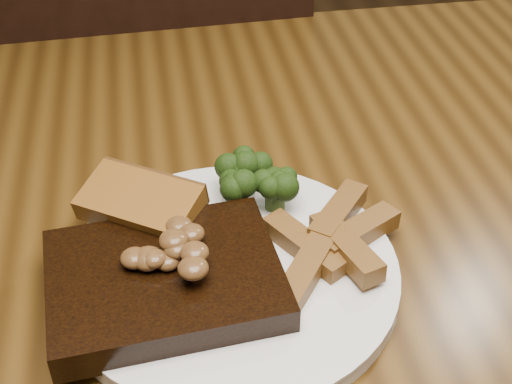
{
  "coord_description": "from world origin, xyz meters",
  "views": [
    {
      "loc": [
        -0.1,
        -0.51,
        1.19
      ],
      "look_at": [
        -0.01,
        0.01,
        0.78
      ],
      "focal_mm": 50.0,
      "sensor_mm": 36.0,
      "label": 1
    }
  ],
  "objects_px": {
    "plate": "(231,274)",
    "steak": "(165,281)",
    "garlic_bread": "(142,220)",
    "chair_far": "(160,112)",
    "potato_wedges": "(322,250)",
    "dining_table": "(266,288)"
  },
  "relations": [
    {
      "from": "chair_far",
      "to": "potato_wedges",
      "type": "height_order",
      "value": "chair_far"
    },
    {
      "from": "chair_far",
      "to": "steak",
      "type": "bearing_deg",
      "value": 86.37
    },
    {
      "from": "chair_far",
      "to": "steak",
      "type": "xyz_separation_m",
      "value": [
        -0.02,
        -0.66,
        0.24
      ]
    },
    {
      "from": "plate",
      "to": "steak",
      "type": "relative_size",
      "value": 1.54
    },
    {
      "from": "dining_table",
      "to": "garlic_bread",
      "type": "bearing_deg",
      "value": -175.47
    },
    {
      "from": "chair_far",
      "to": "garlic_bread",
      "type": "bearing_deg",
      "value": 84.69
    },
    {
      "from": "dining_table",
      "to": "chair_far",
      "type": "height_order",
      "value": "chair_far"
    },
    {
      "from": "plate",
      "to": "steak",
      "type": "height_order",
      "value": "steak"
    },
    {
      "from": "plate",
      "to": "potato_wedges",
      "type": "xyz_separation_m",
      "value": [
        0.08,
        -0.0,
        0.02
      ]
    },
    {
      "from": "chair_far",
      "to": "potato_wedges",
      "type": "bearing_deg",
      "value": 98.21
    },
    {
      "from": "potato_wedges",
      "to": "garlic_bread",
      "type": "bearing_deg",
      "value": 156.07
    },
    {
      "from": "chair_far",
      "to": "steak",
      "type": "relative_size",
      "value": 5.18
    },
    {
      "from": "dining_table",
      "to": "chair_far",
      "type": "relative_size",
      "value": 1.66
    },
    {
      "from": "potato_wedges",
      "to": "chair_far",
      "type": "bearing_deg",
      "value": 100.47
    },
    {
      "from": "dining_table",
      "to": "chair_far",
      "type": "xyz_separation_m",
      "value": [
        -0.08,
        0.57,
        -0.13
      ]
    },
    {
      "from": "plate",
      "to": "garlic_bread",
      "type": "bearing_deg",
      "value": 138.11
    },
    {
      "from": "chair_far",
      "to": "plate",
      "type": "xyz_separation_m",
      "value": [
        0.04,
        -0.64,
        0.22
      ]
    },
    {
      "from": "plate",
      "to": "garlic_bread",
      "type": "height_order",
      "value": "garlic_bread"
    },
    {
      "from": "garlic_bread",
      "to": "steak",
      "type": "bearing_deg",
      "value": -46.38
    },
    {
      "from": "chair_far",
      "to": "potato_wedges",
      "type": "xyz_separation_m",
      "value": [
        0.12,
        -0.64,
        0.24
      ]
    },
    {
      "from": "potato_wedges",
      "to": "steak",
      "type": "bearing_deg",
      "value": -173.33
    },
    {
      "from": "steak",
      "to": "potato_wedges",
      "type": "height_order",
      "value": "steak"
    }
  ]
}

